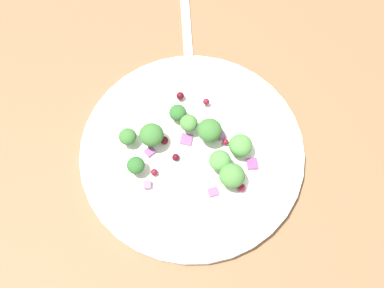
{
  "coord_description": "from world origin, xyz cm",
  "views": [
    {
      "loc": [
        -18.9,
        -11.54,
        49.0
      ],
      "look_at": [
        -0.67,
        -2.48,
        2.7
      ],
      "focal_mm": 40.5,
      "sensor_mm": 36.0,
      "label": 1
    }
  ],
  "objects_px": {
    "broccoli_floret_0": "(189,123)",
    "fork": "(187,34)",
    "broccoli_floret_1": "(232,176)",
    "plate": "(192,150)",
    "broccoli_floret_2": "(128,137)"
  },
  "relations": [
    {
      "from": "plate",
      "to": "broccoli_floret_2",
      "type": "xyz_separation_m",
      "value": [
        -0.03,
        0.07,
        0.02
      ]
    },
    {
      "from": "broccoli_floret_2",
      "to": "broccoli_floret_0",
      "type": "bearing_deg",
      "value": -50.75
    },
    {
      "from": "broccoli_floret_0",
      "to": "broccoli_floret_2",
      "type": "distance_m",
      "value": 0.07
    },
    {
      "from": "plate",
      "to": "broccoli_floret_0",
      "type": "distance_m",
      "value": 0.03
    },
    {
      "from": "broccoli_floret_0",
      "to": "plate",
      "type": "bearing_deg",
      "value": -144.88
    },
    {
      "from": "plate",
      "to": "broccoli_floret_0",
      "type": "height_order",
      "value": "broccoli_floret_0"
    },
    {
      "from": "broccoli_floret_1",
      "to": "plate",
      "type": "bearing_deg",
      "value": 74.27
    },
    {
      "from": "plate",
      "to": "fork",
      "type": "xyz_separation_m",
      "value": [
        0.16,
        0.09,
        -0.01
      ]
    },
    {
      "from": "broccoli_floret_2",
      "to": "broccoli_floret_1",
      "type": "bearing_deg",
      "value": -85.91
    },
    {
      "from": "broccoli_floret_0",
      "to": "fork",
      "type": "bearing_deg",
      "value": 27.56
    },
    {
      "from": "plate",
      "to": "fork",
      "type": "distance_m",
      "value": 0.18
    },
    {
      "from": "plate",
      "to": "fork",
      "type": "height_order",
      "value": "plate"
    },
    {
      "from": "broccoli_floret_1",
      "to": "fork",
      "type": "distance_m",
      "value": 0.23
    },
    {
      "from": "broccoli_floret_1",
      "to": "broccoli_floret_2",
      "type": "height_order",
      "value": "broccoli_floret_1"
    },
    {
      "from": "plate",
      "to": "fork",
      "type": "relative_size",
      "value": 1.59
    }
  ]
}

